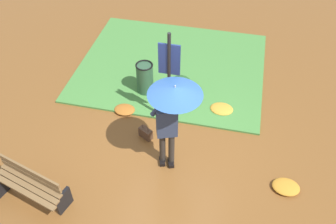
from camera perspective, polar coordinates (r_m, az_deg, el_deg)
ground_plane at (r=7.56m, az=0.08°, el=-7.31°), size 18.00×18.00×0.00m
grass_verge at (r=9.80m, az=0.57°, el=7.20°), size 4.80×4.00×0.05m
person_with_umbrella at (r=6.36m, az=0.53°, el=0.84°), size 0.96×0.96×2.04m
info_sign_post at (r=7.33m, az=0.18°, el=6.57°), size 0.44×0.07×2.30m
handbag at (r=7.88m, az=-3.51°, el=-3.29°), size 0.33×0.27×0.37m
park_bench at (r=7.12m, az=-20.80°, el=-10.80°), size 1.44×0.75×0.75m
trash_bin at (r=8.77m, az=-3.62°, el=5.23°), size 0.42×0.42×0.83m
shrub_cluster at (r=8.77m, az=2.18°, el=3.81°), size 0.64×0.59×0.53m
leaf_pile_near_person at (r=7.44m, az=17.92°, el=-11.05°), size 0.52×0.42×0.12m
leaf_pile_by_bench at (r=8.58m, az=8.36°, el=0.49°), size 0.54×0.43×0.12m
leaf_pile_far_path at (r=8.54m, az=-6.79°, el=0.38°), size 0.49×0.39×0.11m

